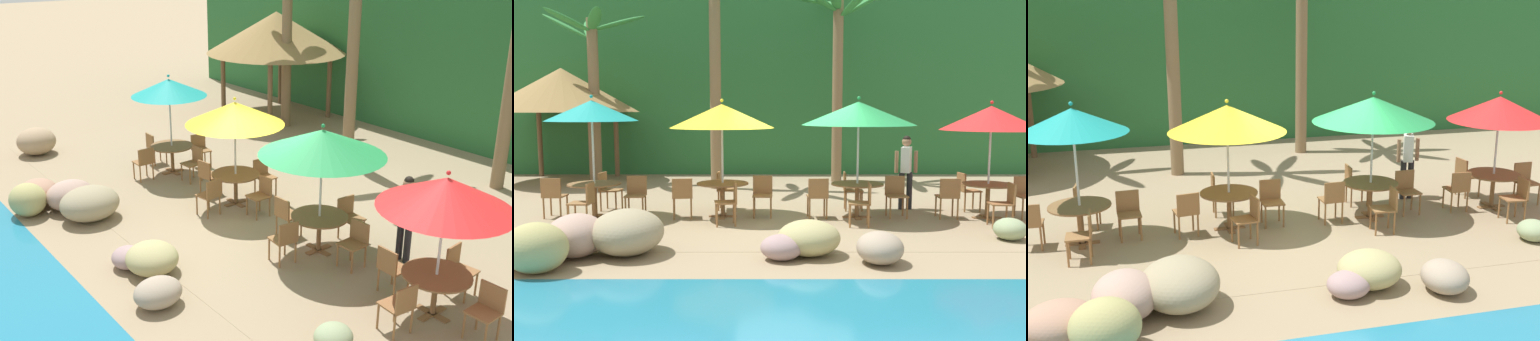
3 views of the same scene
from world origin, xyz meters
TOP-DOWN VIEW (x-y plane):
  - ground_plane at (0.00, 0.00)m, footprint 120.00×120.00m
  - terrace_deck at (0.00, 0.00)m, footprint 18.00×5.20m
  - rock_seawall at (-4.21, -3.03)m, footprint 13.05×3.13m
  - umbrella_teal at (-4.24, 0.19)m, footprint 1.91×1.91m
  - dining_table_teal at (-4.24, 0.19)m, footprint 1.10×1.10m
  - chair_teal_seaward at (-3.40, 0.33)m, footprint 0.45×0.45m
  - chair_teal_inland at (-4.23, 1.04)m, footprint 0.48×0.47m
  - chair_teal_left at (-5.10, 0.12)m, footprint 0.43×0.44m
  - chair_teal_right at (-4.16, -0.66)m, footprint 0.43×0.42m
  - umbrella_yellow at (-1.54, 0.27)m, footprint 2.21×2.21m
  - dining_table_yellow at (-1.54, 0.27)m, footprint 1.10×1.10m
  - chair_yellow_seaward at (-0.68, 0.35)m, footprint 0.42×0.43m
  - chair_yellow_inland at (-1.60, 1.12)m, footprint 0.44×0.43m
  - chair_yellow_left at (-2.36, 0.06)m, footprint 0.48×0.48m
  - chair_yellow_right at (-1.32, -0.56)m, footprint 0.48×0.48m
  - umbrella_green at (1.32, 0.19)m, footprint 2.39×2.39m
  - dining_table_green at (1.32, 0.19)m, footprint 1.10×1.10m
  - chair_green_seaward at (2.17, 0.30)m, footprint 0.43×0.44m
  - chair_green_inland at (1.28, 1.04)m, footprint 0.45×0.44m
  - chair_green_left at (0.48, 0.06)m, footprint 0.44×0.44m
  - chair_green_right at (1.32, -0.67)m, footprint 0.47×0.46m
  - umbrella_red at (4.07, 0.12)m, footprint 2.09×2.09m
  - dining_table_red at (4.07, 0.12)m, footprint 1.10×1.10m
  - chair_red_seaward at (4.91, 0.23)m, footprint 0.43×0.44m
  - chair_red_inland at (3.90, 0.96)m, footprint 0.46×0.46m
  - chair_red_left at (3.21, 0.06)m, footprint 0.43×0.44m
  - chair_red_right at (4.07, -0.73)m, footprint 0.47×0.46m
  - palm_tree_nearest at (-5.88, 5.47)m, footprint 3.15×3.09m
  - palm_tree_second at (-2.09, 4.50)m, footprint 3.70×3.52m
  - palapa_hut at (-7.06, 6.00)m, footprint 4.74×4.74m
  - waiter_in_white at (2.59, 1.16)m, footprint 0.52×0.39m

SIDE VIEW (x-z plane):
  - ground_plane at x=0.00m, z-range 0.00..0.00m
  - terrace_deck at x=0.00m, z-range 0.00..0.01m
  - rock_seawall at x=-4.21m, z-range -0.06..0.75m
  - chair_teal_seaward at x=-3.40m, z-range 0.08..0.95m
  - chair_teal_inland at x=-4.23m, z-range 0.08..0.95m
  - chair_teal_left at x=-5.10m, z-range 0.08..0.95m
  - chair_teal_right at x=-4.16m, z-range 0.08..0.95m
  - chair_yellow_seaward at x=-0.68m, z-range 0.08..0.95m
  - chair_yellow_inland at x=-1.60m, z-range 0.08..0.95m
  - chair_yellow_left at x=-2.36m, z-range 0.08..0.95m
  - chair_yellow_right at x=-1.32m, z-range 0.08..0.95m
  - chair_green_seaward at x=2.17m, z-range 0.08..0.95m
  - chair_green_inland at x=1.28m, z-range 0.08..0.95m
  - chair_green_left at x=0.48m, z-range 0.08..0.95m
  - chair_green_right at x=1.32m, z-range 0.08..0.95m
  - chair_red_seaward at x=4.91m, z-range 0.08..0.95m
  - chair_red_inland at x=3.90m, z-range 0.08..0.95m
  - chair_red_left at x=3.21m, z-range 0.08..0.95m
  - chair_red_right at x=4.07m, z-range 0.08..0.95m
  - dining_table_teal at x=-4.24m, z-range 0.24..0.98m
  - dining_table_yellow at x=-1.54m, z-range 0.24..0.98m
  - dining_table_green at x=1.32m, z-range 0.24..0.98m
  - dining_table_red at x=4.07m, z-range 0.24..0.98m
  - waiter_in_white at x=2.59m, z-range 0.14..1.84m
  - umbrella_red at x=4.07m, z-range 0.88..3.35m
  - umbrella_yellow at x=-1.54m, z-range 0.90..3.41m
  - umbrella_green at x=1.32m, z-range 0.93..3.49m
  - umbrella_teal at x=-4.24m, z-range 0.97..3.57m
  - palapa_hut at x=-7.06m, z-range 1.09..4.65m
  - palm_tree_nearest at x=-5.88m, z-range 0.95..6.13m
  - palm_tree_second at x=-2.09m, z-range 1.12..7.45m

